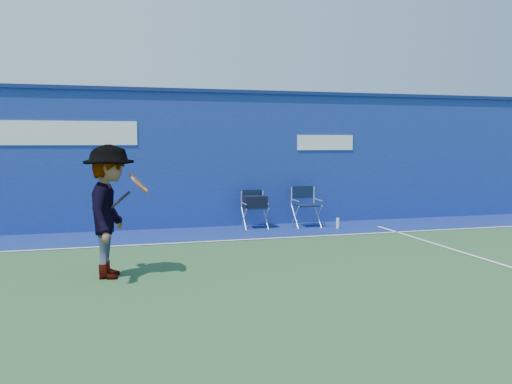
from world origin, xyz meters
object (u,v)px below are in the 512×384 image
object	(u,v)px
directors_chair_left	(255,212)
directors_chair_right	(306,214)
water_bottle	(338,223)
tennis_player	(110,211)

from	to	relation	value
directors_chair_left	directors_chair_right	distance (m)	1.18
directors_chair_left	water_bottle	bearing A→B (deg)	-16.80
directors_chair_left	tennis_player	distance (m)	4.83
directors_chair_right	water_bottle	distance (m)	0.74
directors_chair_left	water_bottle	size ratio (longest dim) A/B	3.51
directors_chair_left	tennis_player	xyz separation A→B (m)	(-3.12, -3.63, 0.58)
water_bottle	directors_chair_right	bearing A→B (deg)	145.95
tennis_player	water_bottle	bearing A→B (deg)	32.41
directors_chair_left	tennis_player	bearing A→B (deg)	-130.68
tennis_player	directors_chair_right	bearing A→B (deg)	39.24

